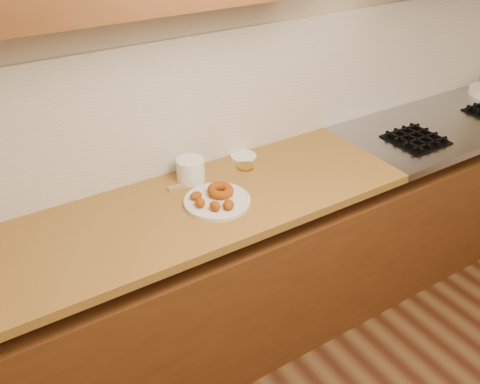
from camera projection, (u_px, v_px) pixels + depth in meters
name	position (u px, v px, depth m)	size (l,w,h in m)	color
wall_back	(244.00, 60.00, 2.29)	(4.00, 0.02, 2.70)	tan
base_cabinet	(276.00, 262.00, 2.58)	(3.60, 0.60, 0.77)	#582E14
butcher_block	(147.00, 224.00, 2.03)	(2.30, 0.62, 0.04)	olive
stovetop	(447.00, 123.00, 2.83)	(1.30, 0.62, 0.04)	#9EA0A5
backsplash	(245.00, 92.00, 2.36)	(3.60, 0.02, 0.60)	beige
burner_grates	(458.00, 124.00, 2.74)	(0.91, 0.26, 0.03)	black
donut_plate	(217.00, 201.00, 2.11)	(0.28, 0.28, 0.02)	beige
ring_donut	(220.00, 190.00, 2.13)	(0.11, 0.11, 0.04)	#9B520E
fried_dough_chunks	(211.00, 202.00, 2.06)	(0.15, 0.19, 0.04)	#9B520E
plastic_tub	(191.00, 170.00, 2.24)	(0.13, 0.13, 0.10)	white
tub_lid	(243.00, 156.00, 2.46)	(0.13, 0.13, 0.01)	white
brass_jar_lid	(245.00, 167.00, 2.36)	(0.08, 0.08, 0.01)	#A67C28
wooden_utensil	(186.00, 184.00, 2.23)	(0.17, 0.02, 0.01)	#A27A56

